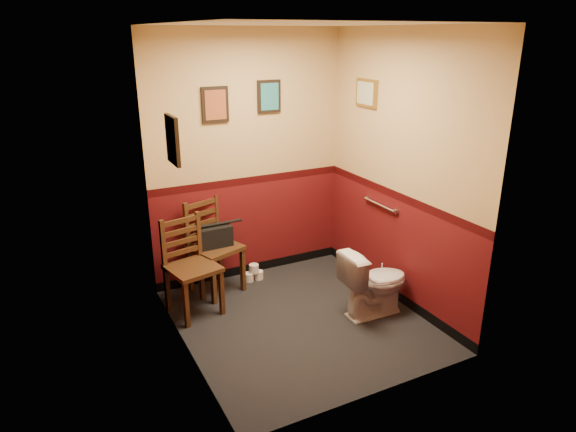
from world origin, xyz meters
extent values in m
cube|color=black|center=(0.00, 0.00, 0.00)|extent=(2.20, 2.40, 0.00)
cube|color=silver|center=(0.00, 0.00, 2.70)|extent=(2.20, 2.40, 0.00)
cube|color=#550F12|center=(0.00, 1.20, 1.35)|extent=(2.20, 0.00, 2.70)
cube|color=#550F12|center=(0.00, -1.20, 1.35)|extent=(2.20, 0.00, 2.70)
cube|color=#550F12|center=(-1.10, 0.00, 1.35)|extent=(0.00, 2.40, 2.70)
cube|color=#550F12|center=(1.10, 0.00, 1.35)|extent=(0.00, 2.40, 2.70)
cylinder|color=silver|center=(1.07, 0.25, 0.95)|extent=(0.03, 0.50, 0.03)
cylinder|color=silver|center=(1.09, 0.00, 0.95)|extent=(0.02, 0.06, 0.06)
cylinder|color=silver|center=(1.09, 0.50, 0.95)|extent=(0.02, 0.06, 0.06)
cube|color=black|center=(-0.35, 1.18, 1.95)|extent=(0.28, 0.03, 0.36)
cube|color=brown|center=(-0.35, 1.17, 1.95)|extent=(0.22, 0.01, 0.30)
cube|color=black|center=(0.25, 1.18, 2.00)|extent=(0.26, 0.03, 0.34)
cube|color=#26747B|center=(0.25, 1.17, 2.00)|extent=(0.20, 0.01, 0.28)
cube|color=black|center=(-1.08, 0.10, 1.85)|extent=(0.03, 0.30, 0.38)
cube|color=#B1B18B|center=(-1.07, 0.10, 1.85)|extent=(0.01, 0.24, 0.31)
cube|color=olive|center=(1.08, 0.60, 2.05)|extent=(0.03, 0.34, 0.28)
cube|color=#B1B18B|center=(1.07, 0.60, 2.05)|extent=(0.01, 0.28, 0.22)
imported|color=white|center=(0.72, -0.20, 0.34)|extent=(0.69, 0.40, 0.67)
cylinder|color=silver|center=(0.93, -0.03, 0.06)|extent=(0.12, 0.12, 0.12)
cylinder|color=silver|center=(0.93, -0.03, 0.26)|extent=(0.02, 0.02, 0.34)
cube|color=#503018|center=(-0.85, 0.61, 0.48)|extent=(0.54, 0.54, 0.04)
cube|color=#503018|center=(-1.00, 0.39, 0.24)|extent=(0.05, 0.05, 0.48)
cube|color=#503018|center=(-1.08, 0.76, 0.24)|extent=(0.05, 0.05, 0.48)
cube|color=#503018|center=(-0.62, 0.47, 0.24)|extent=(0.05, 0.05, 0.48)
cube|color=#503018|center=(-0.70, 0.84, 0.24)|extent=(0.05, 0.05, 0.48)
cube|color=#503018|center=(-1.08, 0.77, 0.73)|extent=(0.05, 0.05, 0.48)
cube|color=#503018|center=(-0.70, 0.85, 0.73)|extent=(0.05, 0.05, 0.48)
cube|color=#503018|center=(-0.89, 0.81, 0.59)|extent=(0.36, 0.10, 0.05)
cube|color=#503018|center=(-0.89, 0.81, 0.70)|extent=(0.36, 0.10, 0.05)
cube|color=#503018|center=(-0.89, 0.81, 0.81)|extent=(0.36, 0.10, 0.05)
cube|color=#503018|center=(-0.89, 0.81, 0.91)|extent=(0.36, 0.10, 0.05)
cube|color=#503018|center=(-0.50, 0.96, 0.50)|extent=(0.59, 0.59, 0.04)
cube|color=#503018|center=(-0.62, 0.70, 0.25)|extent=(0.06, 0.06, 0.50)
cube|color=#503018|center=(-0.75, 1.08, 0.25)|extent=(0.06, 0.06, 0.50)
cube|color=#503018|center=(-0.25, 0.83, 0.25)|extent=(0.06, 0.06, 0.50)
cube|color=#503018|center=(-0.38, 1.21, 0.25)|extent=(0.06, 0.06, 0.50)
cube|color=#503018|center=(-0.76, 1.08, 0.75)|extent=(0.05, 0.05, 0.50)
cube|color=#503018|center=(-0.38, 1.21, 0.75)|extent=(0.05, 0.05, 0.50)
cube|color=#503018|center=(-0.57, 1.15, 0.61)|extent=(0.36, 0.15, 0.05)
cube|color=#503018|center=(-0.57, 1.15, 0.72)|extent=(0.36, 0.15, 0.05)
cube|color=#503018|center=(-0.57, 1.15, 0.83)|extent=(0.36, 0.15, 0.05)
cube|color=#503018|center=(-0.57, 1.15, 0.94)|extent=(0.36, 0.15, 0.05)
cube|color=black|center=(-0.50, 0.96, 0.63)|extent=(0.35, 0.19, 0.22)
cylinder|color=black|center=(-0.50, 0.96, 0.76)|extent=(0.31, 0.04, 0.03)
cylinder|color=silver|center=(-0.11, 1.00, 0.05)|extent=(0.11, 0.11, 0.10)
cylinder|color=silver|center=(0.01, 1.00, 0.05)|extent=(0.11, 0.11, 0.10)
cylinder|color=silver|center=(-0.05, 0.99, 0.15)|extent=(0.11, 0.11, 0.10)
camera|label=1|loc=(-2.07, -3.81, 2.64)|focal=32.00mm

